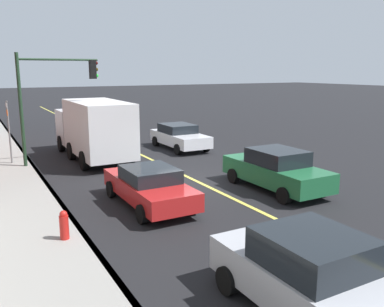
{
  "coord_description": "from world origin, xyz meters",
  "views": [
    {
      "loc": [
        -14.26,
        8.08,
        4.57
      ],
      "look_at": [
        -1.64,
        1.1,
        1.58
      ],
      "focal_mm": 37.98,
      "sensor_mm": 36.0,
      "label": 1
    }
  ],
  "objects_px": {
    "car_silver": "(309,275)",
    "truck_white": "(94,128)",
    "car_white": "(179,136)",
    "car_green": "(276,169)",
    "street_sign_post": "(9,128)",
    "traffic_light_mast": "(53,89)",
    "car_red": "(149,186)",
    "fire_hydrant": "(64,228)"
  },
  "relations": [
    {
      "from": "car_silver",
      "to": "truck_white",
      "type": "height_order",
      "value": "truck_white"
    },
    {
      "from": "car_silver",
      "to": "traffic_light_mast",
      "type": "bearing_deg",
      "value": 6.39
    },
    {
      "from": "car_white",
      "to": "traffic_light_mast",
      "type": "bearing_deg",
      "value": 97.73
    },
    {
      "from": "car_silver",
      "to": "truck_white",
      "type": "xyz_separation_m",
      "value": [
        15.57,
        -0.34,
        0.81
      ]
    },
    {
      "from": "truck_white",
      "to": "traffic_light_mast",
      "type": "distance_m",
      "value": 2.92
    },
    {
      "from": "car_red",
      "to": "truck_white",
      "type": "bearing_deg",
      "value": -3.05
    },
    {
      "from": "car_green",
      "to": "car_white",
      "type": "xyz_separation_m",
      "value": [
        9.23,
        -0.55,
        -0.06
      ]
    },
    {
      "from": "car_red",
      "to": "truck_white",
      "type": "height_order",
      "value": "truck_white"
    },
    {
      "from": "car_red",
      "to": "traffic_light_mast",
      "type": "distance_m",
      "value": 8.34
    },
    {
      "from": "car_green",
      "to": "truck_white",
      "type": "height_order",
      "value": "truck_white"
    },
    {
      "from": "car_silver",
      "to": "car_green",
      "type": "bearing_deg",
      "value": -36.29
    },
    {
      "from": "car_green",
      "to": "car_silver",
      "type": "height_order",
      "value": "car_silver"
    },
    {
      "from": "car_silver",
      "to": "street_sign_post",
      "type": "distance_m",
      "value": 16.38
    },
    {
      "from": "car_silver",
      "to": "fire_hydrant",
      "type": "bearing_deg",
      "value": 31.22
    },
    {
      "from": "car_silver",
      "to": "street_sign_post",
      "type": "bearing_deg",
      "value": 12.82
    },
    {
      "from": "car_green",
      "to": "street_sign_post",
      "type": "distance_m",
      "value": 12.63
    },
    {
      "from": "car_red",
      "to": "street_sign_post",
      "type": "relative_size",
      "value": 1.44
    },
    {
      "from": "fire_hydrant",
      "to": "traffic_light_mast",
      "type": "bearing_deg",
      "value": -9.85
    },
    {
      "from": "car_white",
      "to": "car_silver",
      "type": "height_order",
      "value": "car_silver"
    },
    {
      "from": "car_silver",
      "to": "truck_white",
      "type": "distance_m",
      "value": 15.59
    },
    {
      "from": "car_silver",
      "to": "truck_white",
      "type": "relative_size",
      "value": 0.54
    },
    {
      "from": "truck_white",
      "to": "traffic_light_mast",
      "type": "bearing_deg",
      "value": 106.42
    },
    {
      "from": "car_silver",
      "to": "traffic_light_mast",
      "type": "relative_size",
      "value": 0.75
    },
    {
      "from": "car_silver",
      "to": "street_sign_post",
      "type": "relative_size",
      "value": 1.27
    },
    {
      "from": "street_sign_post",
      "to": "fire_hydrant",
      "type": "relative_size",
      "value": 3.34
    },
    {
      "from": "car_white",
      "to": "truck_white",
      "type": "bearing_deg",
      "value": 94.21
    },
    {
      "from": "traffic_light_mast",
      "to": "fire_hydrant",
      "type": "bearing_deg",
      "value": 170.15
    },
    {
      "from": "street_sign_post",
      "to": "car_white",
      "type": "bearing_deg",
      "value": -90.0
    },
    {
      "from": "car_red",
      "to": "street_sign_post",
      "type": "bearing_deg",
      "value": 22.28
    },
    {
      "from": "car_white",
      "to": "fire_hydrant",
      "type": "xyz_separation_m",
      "value": [
        -10.46,
        8.81,
        -0.27
      ]
    },
    {
      "from": "car_red",
      "to": "street_sign_post",
      "type": "height_order",
      "value": "street_sign_post"
    },
    {
      "from": "car_white",
      "to": "traffic_light_mast",
      "type": "xyz_separation_m",
      "value": [
        -0.97,
        7.17,
        2.92
      ]
    },
    {
      "from": "truck_white",
      "to": "car_green",
      "type": "bearing_deg",
      "value": -152.54
    },
    {
      "from": "car_white",
      "to": "car_silver",
      "type": "bearing_deg",
      "value": 161.01
    },
    {
      "from": "car_green",
      "to": "fire_hydrant",
      "type": "xyz_separation_m",
      "value": [
        -1.23,
        8.26,
        -0.33
      ]
    },
    {
      "from": "car_silver",
      "to": "traffic_light_mast",
      "type": "xyz_separation_m",
      "value": [
        14.97,
        1.68,
        2.84
      ]
    },
    {
      "from": "car_white",
      "to": "street_sign_post",
      "type": "height_order",
      "value": "street_sign_post"
    },
    {
      "from": "car_white",
      "to": "street_sign_post",
      "type": "distance_m",
      "value": 9.18
    },
    {
      "from": "car_red",
      "to": "car_white",
      "type": "distance_m",
      "value": 10.26
    },
    {
      "from": "car_silver",
      "to": "fire_hydrant",
      "type": "relative_size",
      "value": 4.26
    },
    {
      "from": "car_white",
      "to": "car_green",
      "type": "bearing_deg",
      "value": 176.56
    },
    {
      "from": "car_white",
      "to": "car_silver",
      "type": "xyz_separation_m",
      "value": [
        -15.95,
        5.49,
        0.09
      ]
    }
  ]
}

